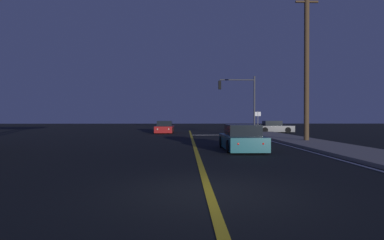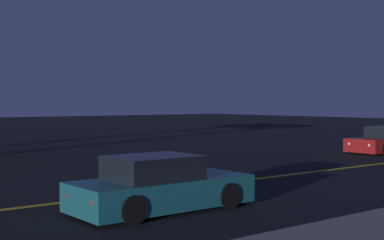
# 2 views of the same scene
# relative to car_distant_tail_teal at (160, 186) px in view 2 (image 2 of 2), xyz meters

# --- Properties ---
(lane_line_center) EXTENTS (0.20, 41.41, 0.01)m
(lane_line_center) POSITION_rel_car_distant_tail_teal_xyz_m (-2.40, 3.23, -0.58)
(lane_line_center) COLOR gold
(lane_line_center) RESTS_ON ground
(lane_line_edge_right) EXTENTS (0.16, 41.41, 0.01)m
(lane_line_edge_right) POSITION_rel_car_distant_tail_teal_xyz_m (3.29, 3.23, -0.58)
(lane_line_edge_right) COLOR silver
(lane_line_edge_right) RESTS_ON ground
(car_distant_tail_teal) EXTENTS (1.97, 4.51, 1.34)m
(car_distant_tail_teal) POSITION_rel_car_distant_tail_teal_xyz_m (0.00, 0.00, 0.00)
(car_distant_tail_teal) COLOR #195960
(car_distant_tail_teal) RESTS_ON ground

